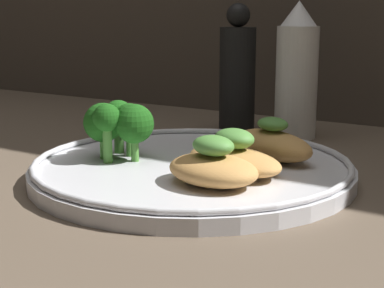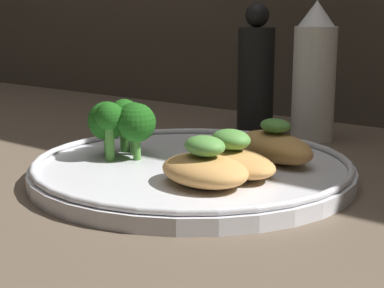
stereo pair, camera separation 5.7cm
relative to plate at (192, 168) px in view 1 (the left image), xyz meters
The scene contains 8 objects.
ground_plane 1.49cm from the plate, ahead, with size 180.00×180.00×1.00cm, color brown.
plate is the anchor object (origin of this frame).
grilled_meat_front 7.40cm from the plate, 43.36° to the right, with size 9.77×8.16×4.27cm.
grilled_meat_middle 5.26cm from the plate, ahead, with size 12.02×9.15×4.11cm.
grilled_meat_back 8.50cm from the plate, 45.81° to the left, with size 11.28×8.43×4.28cm.
broccoli_bunch 8.78cm from the plate, 164.69° to the right, with size 7.19×6.39×5.85cm.
sauce_bottle 24.61cm from the plate, 87.59° to the left, with size 5.31×5.31×17.29cm.
pepper_grinder 25.56cm from the plate, 107.72° to the left, with size 4.85×4.85×17.08cm.
Camera 1 is at (29.37, -46.90, 15.74)cm, focal length 55.00 mm.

